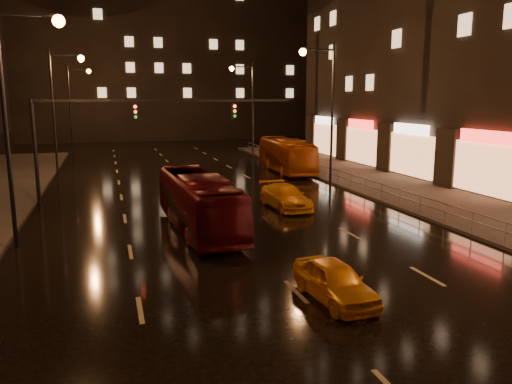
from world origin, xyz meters
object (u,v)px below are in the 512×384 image
taxi_near (335,281)px  taxi_far (285,197)px  bus_red (198,202)px  bus_curb (286,155)px

taxi_near → taxi_far: (3.10, 13.05, 0.04)m
bus_red → taxi_far: size_ratio=2.13×
bus_red → taxi_far: (5.65, 3.37, -0.69)m
bus_red → taxi_far: bus_red is taller
taxi_near → taxi_far: size_ratio=0.80×
bus_curb → taxi_near: size_ratio=2.78×
taxi_far → taxi_near: bearing=-106.5°
taxi_far → bus_red: bearing=-152.3°
bus_red → taxi_near: size_ratio=2.65×
bus_curb → taxi_far: (-5.00, -13.62, -0.76)m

